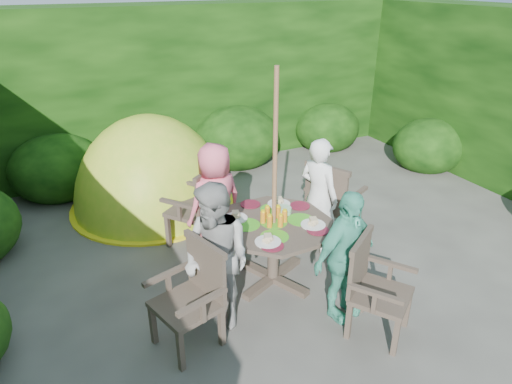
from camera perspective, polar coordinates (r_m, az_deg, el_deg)
name	(u,v)px	position (r m, az deg, el deg)	size (l,w,h in m)	color
ground	(313,277)	(4.94, 7.17, -10.46)	(60.00, 60.00, 0.00)	#484540
hedge_enclosure	(258,129)	(5.42, 0.25, 7.93)	(9.00, 9.00, 2.50)	black
patio_table	(274,232)	(4.54, 2.24, -4.97)	(1.57, 1.57, 0.83)	#3B2F26
parasol_pole	(275,185)	(4.30, 2.33, 0.94)	(0.04, 0.04, 2.20)	brown
garden_chair_right	(332,201)	(5.38, 9.43, -1.08)	(0.70, 0.74, 0.96)	#3B2F26
garden_chair_left	(193,295)	(3.93, -7.88, -12.58)	(0.61, 0.65, 0.90)	#3B2F26
garden_chair_back	(199,206)	(5.25, -7.16, -1.73)	(0.75, 0.74, 0.94)	#3B2F26
garden_chair_front	(373,286)	(4.13, 14.46, -11.33)	(0.69, 0.68, 0.87)	#3B2F26
child_right	(318,197)	(5.08, 7.80, -0.57)	(0.49, 0.32, 1.35)	white
child_left	(217,258)	(3.98, -4.95, -8.23)	(0.66, 0.52, 1.37)	#A3A19D
child_back	(216,202)	(4.97, -5.05, -1.21)	(0.64, 0.42, 1.32)	#F66680
child_front	(345,257)	(4.15, 11.04, -7.93)	(0.74, 0.31, 1.27)	#52C0A1
dome_tent	(154,205)	(6.49, -12.60, -1.57)	(2.41, 2.41, 2.53)	#9ACA26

